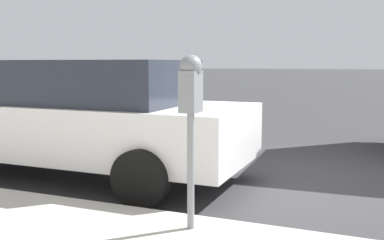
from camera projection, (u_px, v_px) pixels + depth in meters
ground_plane at (307, 180)px, 5.91m from camera, size 220.00×220.00×0.00m
parking_meter at (191, 98)px, 3.67m from camera, size 0.21×0.19×1.46m
car_white at (84, 117)px, 6.01m from camera, size 2.01×4.53×1.57m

